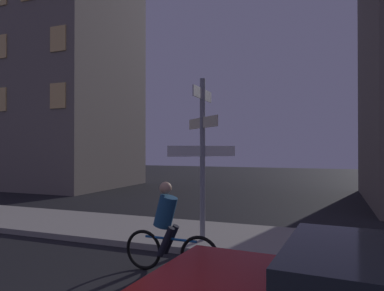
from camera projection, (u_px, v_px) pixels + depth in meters
The scene contains 4 objects.
sidewalk_kerb at pixel (202, 236), 8.64m from camera, with size 40.00×2.73×0.14m, color gray.
signpost at pixel (203, 147), 7.98m from camera, with size 1.21×1.21×3.64m.
cyclist at pixel (168, 231), 6.24m from camera, with size 1.82×0.34×1.61m.
building_left_block at pixel (50, 48), 21.27m from camera, with size 9.33×6.90×16.50m.
Camera 1 is at (2.88, -1.61, 2.20)m, focal length 33.13 mm.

